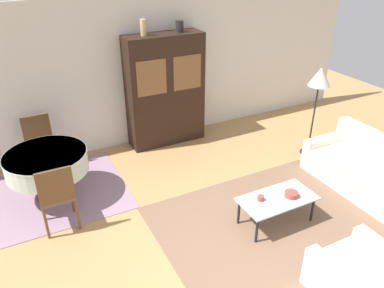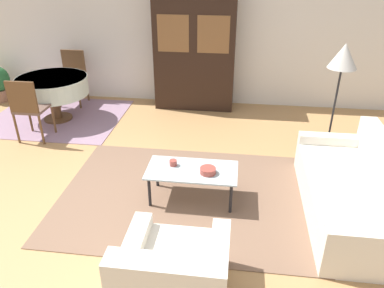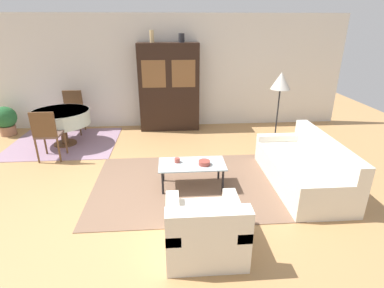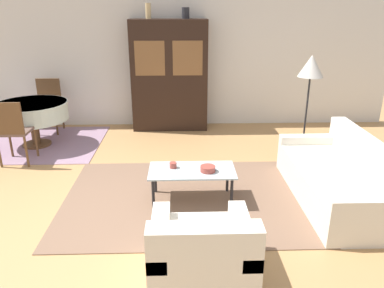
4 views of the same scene
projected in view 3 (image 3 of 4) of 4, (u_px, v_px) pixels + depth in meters
name	position (u px, v px, depth m)	size (l,w,h in m)	color
ground_plane	(129.00, 202.00, 4.47)	(14.00, 14.00, 0.00)	tan
wall_back	(142.00, 73.00, 7.31)	(10.00, 0.06, 2.70)	silver
area_rug	(188.00, 185.00, 4.93)	(3.07, 2.23, 0.01)	brown
dining_rug	(65.00, 143.00, 6.65)	(2.26, 1.87, 0.01)	gray
couch	(305.00, 169.00, 4.88)	(0.94, 2.04, 0.78)	silver
armchair	(205.00, 230.00, 3.43)	(0.89, 0.91, 0.76)	silver
coffee_table	(192.00, 166.00, 4.76)	(1.05, 0.54, 0.40)	black
display_cabinet	(169.00, 87.00, 7.21)	(1.43, 0.47, 2.07)	black
dining_table	(61.00, 118.00, 6.36)	(1.18, 1.18, 0.75)	brown
dining_chair_near	(47.00, 132.00, 5.62)	(0.44, 0.44, 0.99)	brown
dining_chair_far	(73.00, 109.00, 7.12)	(0.44, 0.44, 0.99)	brown
floor_lamp	(281.00, 85.00, 5.69)	(0.37, 0.37, 1.63)	black
cup	(177.00, 160.00, 4.77)	(0.09, 0.09, 0.07)	#9E4238
bowl	(204.00, 163.00, 4.69)	(0.18, 0.18, 0.07)	#9E4238
vase_tall	(152.00, 36.00, 6.75)	(0.10, 0.10, 0.27)	tan
vase_short	(181.00, 38.00, 6.81)	(0.14, 0.14, 0.20)	#232328
potted_plant	(6.00, 120.00, 7.01)	(0.50, 0.50, 0.69)	#93664C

